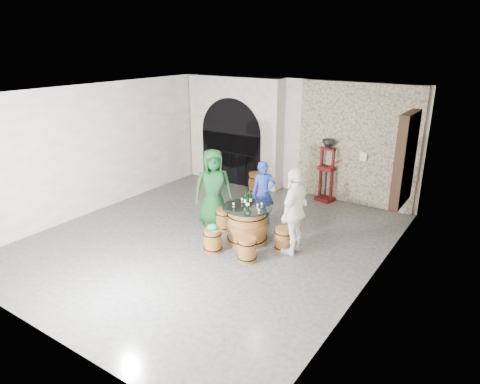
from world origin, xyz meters
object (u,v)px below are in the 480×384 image
Objects in this scene: wine_bottle_right at (250,198)px; barrel_stool_far at (260,217)px; corking_press at (327,166)px; barrel_table at (247,225)px; barrel_stool_near_right at (247,249)px; barrel_stool_near_left at (213,240)px; wine_bottle_center at (248,202)px; side_barrel at (256,183)px; person_blue at (263,193)px; person_green at (213,188)px; barrel_stool_right at (284,239)px; wine_bottle_left at (246,199)px; barrel_stool_left at (224,220)px; person_white at (295,211)px.

barrel_stool_far is at bearing 102.55° from wine_bottle_right.
corking_press is (0.56, 2.54, 0.74)m from barrel_stool_far.
barrel_table is 2.15× the size of barrel_stool_far.
barrel_stool_near_right is 1.00× the size of barrel_stool_near_left.
barrel_stool_near_right is at bearing -57.58° from wine_bottle_center.
barrel_table is at bearing -61.36° from side_barrel.
person_blue reaches higher than wine_bottle_center.
barrel_stool_near_right is at bearing -81.98° from person_green.
barrel_stool_right is 1.17m from wine_bottle_left.
wine_bottle_right is at bearing 64.03° from wine_bottle_left.
side_barrel is at bearing 117.80° from wine_bottle_left.
barrel_stool_right is 0.29× the size of corking_press.
barrel_table is 3.43m from corking_press.
barrel_stool_far is at bearing 145.23° from barrel_stool_right.
person_green is (-2.04, 0.26, 0.67)m from barrel_stool_right.
person_green reaches higher than barrel_stool_near_left.
barrel_table is 0.63× the size of corking_press.
barrel_stool_left is at bearing -66.08° from person_green.
barrel_stool_right is 0.85× the size of side_barrel.
wine_bottle_right is at bearing -58.55° from person_green.
barrel_stool_left is 3.41m from corking_press.
barrel_stool_near_left is at bearing -102.43° from person_green.
barrel_stool_near_right is 1.54× the size of wine_bottle_center.
barrel_stool_far is 1.04m from wine_bottle_left.
person_green is at bearing 126.34° from barrel_stool_near_left.
person_green is 5.66× the size of wine_bottle_right.
person_blue is at bearing 98.71° from wine_bottle_left.
barrel_stool_near_right is 4.14m from corking_press.
barrel_stool_left is 1.16m from wine_bottle_center.
wine_bottle_center is 0.19× the size of corking_press.
barrel_stool_far is 1.00× the size of barrel_stool_near_left.
barrel_stool_right is 1.54× the size of wine_bottle_center.
barrel_stool_near_left is at bearing -108.31° from wine_bottle_right.
barrel_stool_near_right is (0.65, -1.54, 0.00)m from barrel_stool_far.
side_barrel reaches higher than barrel_stool_near_right.
person_green reaches higher than corking_press.
wine_bottle_center reaches higher than side_barrel.
person_green is at bearing 170.21° from wine_bottle_right.
barrel_stool_near_right is at bearing -54.84° from wine_bottle_left.
person_green is at bearing 162.68° from barrel_table.
wine_bottle_center is (-0.79, -0.18, 0.71)m from barrel_stool_right.
person_white is 1.07× the size of corking_press.
person_blue is (0.95, 0.71, -0.16)m from person_green.
side_barrel is (-1.56, 2.86, -0.12)m from barrel_table.
corking_press reaches higher than barrel_table.
barrel_stool_right is at bearing 12.62° from wine_bottle_center.
person_white reaches higher than barrel_stool_far.
wine_bottle_left reaches higher than barrel_stool_near_right.
corking_press is (-0.67, 3.22, 0.08)m from person_white.
barrel_stool_right is 0.91m from barrel_stool_near_right.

